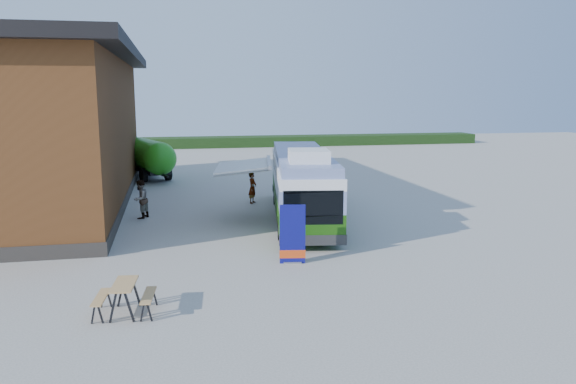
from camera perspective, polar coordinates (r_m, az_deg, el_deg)
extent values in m
plane|color=#BCB7AD|center=(20.08, 0.86, -5.50)|extent=(100.00, 100.00, 0.00)
cube|color=brown|center=(29.61, -24.06, 5.53)|extent=(8.00, 20.00, 7.00)
cube|color=black|center=(29.61, -24.59, 12.77)|extent=(9.60, 21.20, 0.50)
cube|color=#332D28|center=(29.99, -23.62, -0.67)|extent=(8.10, 20.10, 0.50)
cube|color=#264419|center=(58.38, 0.39, 5.23)|extent=(40.00, 3.00, 1.00)
cube|color=#216410|center=(24.28, 1.39, -0.81)|extent=(3.92, 11.06, 0.99)
cube|color=#7584B6|center=(24.12, 1.40, 1.30)|extent=(3.92, 11.06, 0.81)
cube|color=black|center=(24.52, -1.29, 1.44)|extent=(1.45, 8.93, 0.63)
cube|color=black|center=(24.67, 3.92, 1.47)|extent=(1.45, 8.93, 0.63)
cube|color=white|center=(24.04, 1.41, 2.73)|extent=(3.92, 11.06, 0.41)
cube|color=#7584B6|center=(23.99, 1.41, 3.64)|extent=(3.76, 10.86, 0.36)
cube|color=white|center=(20.55, 2.11, 3.70)|extent=(1.68, 1.83, 0.45)
cube|color=black|center=(18.86, 2.59, -1.59)|extent=(2.02, 0.38, 1.17)
cube|color=#2D2D2D|center=(19.17, 2.54, -4.87)|extent=(2.31, 0.56, 0.36)
cube|color=#2D2D2D|center=(29.58, 0.64, 0.44)|extent=(2.31, 0.56, 0.36)
cylinder|color=black|center=(20.77, -0.67, -3.69)|extent=(0.41, 0.93, 0.90)
cylinder|color=black|center=(20.94, 4.86, -3.61)|extent=(0.41, 0.93, 0.90)
cylinder|color=black|center=(27.40, -1.19, -0.33)|extent=(0.41, 0.93, 0.90)
cylinder|color=black|center=(27.53, 3.01, -0.30)|extent=(0.41, 0.93, 0.90)
cube|color=white|center=(23.65, -4.62, 2.80)|extent=(2.72, 3.83, 0.28)
cube|color=#A5A8AD|center=(23.62, -1.95, 3.22)|extent=(0.75, 3.81, 0.15)
cylinder|color=#A5A8AD|center=(22.21, -4.74, 2.07)|extent=(2.28, 0.41, 0.29)
cylinder|color=#A5A8AD|center=(25.12, -4.52, 2.99)|extent=(2.28, 0.41, 0.29)
cube|color=navy|center=(17.83, 0.46, -4.32)|extent=(0.81, 0.16, 1.92)
cube|color=#DF4515|center=(18.01, 0.46, -6.33)|extent=(0.83, 0.17, 0.27)
cube|color=#A5A8AD|center=(18.09, 0.46, -7.17)|extent=(0.60, 0.27, 0.06)
cylinder|color=#A5A8AD|center=(17.85, 0.45, -4.30)|extent=(0.03, 0.03, 1.92)
cube|color=tan|center=(14.44, -16.30, -8.97)|extent=(0.63, 1.28, 0.04)
cube|color=tan|center=(14.66, -18.46, -10.09)|extent=(0.38, 1.26, 0.04)
cube|color=tan|center=(14.46, -13.99, -10.14)|extent=(0.38, 1.26, 0.04)
cube|color=black|center=(14.13, -17.34, -11.14)|extent=(0.06, 0.06, 0.76)
cube|color=black|center=(14.07, -15.83, -11.16)|extent=(0.06, 0.06, 0.76)
cube|color=black|center=(15.08, -16.60, -9.74)|extent=(0.06, 0.06, 0.76)
cube|color=black|center=(15.02, -15.18, -9.75)|extent=(0.06, 0.06, 0.76)
imported|color=#999999|center=(27.71, -3.63, 0.44)|extent=(0.61, 0.67, 1.54)
imported|color=#999999|center=(25.11, -14.76, -0.72)|extent=(0.96, 1.03, 1.68)
cylinder|color=green|center=(36.67, -14.00, 3.65)|extent=(3.37, 4.84, 1.99)
sphere|color=green|center=(34.57, -12.89, 3.32)|extent=(1.99, 1.99, 1.99)
sphere|color=green|center=(38.77, -15.00, 3.94)|extent=(1.99, 1.99, 1.99)
cube|color=black|center=(36.77, -13.95, 2.28)|extent=(2.82, 4.82, 0.22)
cube|color=black|center=(34.07, -12.46, 1.65)|extent=(0.57, 1.29, 0.11)
cylinder|color=black|center=(35.31, -14.47, 1.67)|extent=(0.56, 0.93, 0.89)
cylinder|color=black|center=(35.79, -12.11, 1.88)|extent=(0.56, 0.93, 0.89)
cylinder|color=black|center=(37.83, -15.67, 2.16)|extent=(0.56, 0.93, 0.89)
cylinder|color=black|center=(38.28, -13.44, 2.34)|extent=(0.56, 0.93, 0.89)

